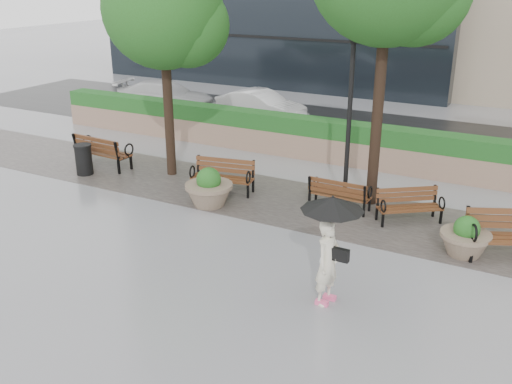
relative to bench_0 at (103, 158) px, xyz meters
The scene contains 17 objects.
ground 7.62m from the bench_0, 22.79° to the right, with size 100.00×100.00×0.00m, color gray.
cobble_strip 7.03m from the bench_0, ahead, with size 28.00×3.20×0.01m, color #383330.
hedge_wall 8.11m from the bench_0, 29.97° to the left, with size 24.00×0.80×1.35m.
asphalt_street 10.69m from the bench_0, 48.90° to the left, with size 40.00×7.00×0.00m, color black.
bench_0 is the anchor object (origin of this frame).
bench_1 4.52m from the bench_0, ahead, with size 1.83×1.01×0.93m.
bench_2 7.85m from the bench_0, ahead, with size 1.60×0.66×0.85m.
bench_3 9.66m from the bench_0, ahead, with size 1.63×1.43×0.84m.
bench_4 12.13m from the bench_0, ahead, with size 2.09×1.52×1.05m.
planter_left 4.85m from the bench_0, 13.74° to the right, with size 1.26×1.26×1.06m.
planter_right 11.22m from the bench_0, ahead, with size 1.09×1.09×0.92m.
trash_bin 0.83m from the bench_0, 91.93° to the right, with size 0.54×0.54×0.90m, color black.
lamppost 8.02m from the bench_0, ahead, with size 0.28×0.28×4.40m.
tree_0 5.12m from the bench_0, 12.21° to the left, with size 3.48×3.39×6.58m.
car_left 8.03m from the bench_0, 111.92° to the left, with size 1.84×4.52×1.31m, color silver.
car_right 7.87m from the bench_0, 77.96° to the left, with size 1.36×3.89×1.28m, color silver.
pedestrian 10.16m from the bench_0, 24.15° to the right, with size 1.15×1.15×2.11m.
Camera 1 is at (5.40, -10.04, 5.81)m, focal length 40.00 mm.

